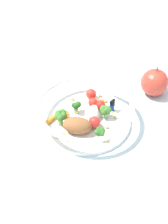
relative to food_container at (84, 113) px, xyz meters
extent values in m
plane|color=silver|center=(0.01, 0.01, -0.03)|extent=(2.40, 2.40, 0.00)
cylinder|color=white|center=(0.00, 0.00, -0.03)|extent=(0.25, 0.25, 0.01)
torus|color=white|center=(0.00, 0.00, 0.02)|extent=(0.26, 0.26, 0.01)
ellipsoid|color=brown|center=(0.05, -0.02, 0.00)|extent=(0.05, 0.08, 0.04)
cylinder|color=#8EB766|center=(-0.02, -0.03, -0.01)|extent=(0.01, 0.01, 0.02)
sphere|color=#23561E|center=(-0.02, -0.03, 0.01)|extent=(0.02, 0.02, 0.02)
sphere|color=#23561E|center=(-0.02, -0.02, 0.01)|extent=(0.01, 0.01, 0.01)
sphere|color=#23561E|center=(-0.03, -0.02, 0.00)|extent=(0.02, 0.02, 0.02)
sphere|color=#23561E|center=(-0.03, -0.03, 0.00)|extent=(0.02, 0.02, 0.02)
sphere|color=#23561E|center=(-0.02, -0.03, 0.01)|extent=(0.01, 0.01, 0.01)
cylinder|color=#8EB766|center=(0.07, 0.04, -0.01)|extent=(0.01, 0.01, 0.02)
sphere|color=#2D6023|center=(0.08, 0.04, 0.01)|extent=(0.01, 0.01, 0.01)
sphere|color=#2D6023|center=(0.08, 0.04, 0.01)|extent=(0.01, 0.01, 0.01)
sphere|color=#2D6023|center=(0.07, 0.04, 0.01)|extent=(0.02, 0.02, 0.02)
sphere|color=#2D6023|center=(0.07, 0.04, 0.01)|extent=(0.01, 0.01, 0.01)
sphere|color=#2D6023|center=(0.07, 0.03, 0.00)|extent=(0.01, 0.01, 0.01)
sphere|color=#2D6023|center=(0.08, 0.03, 0.01)|extent=(0.01, 0.01, 0.01)
cylinder|color=#8EB766|center=(-0.01, 0.05, -0.01)|extent=(0.01, 0.01, 0.02)
sphere|color=#386B28|center=(0.00, 0.05, 0.01)|extent=(0.01, 0.01, 0.01)
sphere|color=#386B28|center=(0.00, 0.06, 0.01)|extent=(0.02, 0.02, 0.02)
sphere|color=#386B28|center=(-0.01, 0.06, 0.01)|extent=(0.02, 0.02, 0.02)
sphere|color=#386B28|center=(-0.01, 0.06, 0.01)|extent=(0.01, 0.01, 0.01)
sphere|color=#386B28|center=(-0.01, 0.05, 0.01)|extent=(0.02, 0.02, 0.02)
sphere|color=#386B28|center=(-0.01, 0.05, 0.01)|extent=(0.02, 0.02, 0.02)
sphere|color=#386B28|center=(-0.01, 0.05, 0.01)|extent=(0.02, 0.02, 0.02)
sphere|color=#386B28|center=(0.00, 0.05, 0.00)|extent=(0.02, 0.02, 0.02)
cylinder|color=#7FAD5B|center=(0.02, -0.06, -0.01)|extent=(0.01, 0.01, 0.02)
sphere|color=#386B28|center=(0.03, -0.06, 0.01)|extent=(0.02, 0.02, 0.02)
sphere|color=#386B28|center=(0.03, -0.06, 0.01)|extent=(0.01, 0.01, 0.01)
sphere|color=#386B28|center=(0.02, -0.06, 0.01)|extent=(0.02, 0.02, 0.02)
sphere|color=#386B28|center=(0.02, -0.06, 0.01)|extent=(0.02, 0.02, 0.02)
sphere|color=#386B28|center=(0.02, -0.06, 0.01)|extent=(0.01, 0.01, 0.01)
sphere|color=#386B28|center=(0.02, -0.07, 0.01)|extent=(0.02, 0.02, 0.02)
sphere|color=#386B28|center=(0.02, -0.07, 0.01)|extent=(0.01, 0.01, 0.01)
sphere|color=#386B28|center=(0.03, -0.07, 0.01)|extent=(0.02, 0.02, 0.02)
sphere|color=silver|center=(0.00, 0.02, -0.01)|extent=(0.03, 0.03, 0.03)
sphere|color=silver|center=(-0.01, 0.02, 0.00)|extent=(0.03, 0.03, 0.03)
sphere|color=silver|center=(-0.01, 0.02, -0.01)|extent=(0.02, 0.02, 0.02)
sphere|color=silver|center=(-0.02, 0.02, 0.00)|extent=(0.02, 0.02, 0.02)
sphere|color=silver|center=(-0.01, 0.02, -0.01)|extent=(0.03, 0.03, 0.03)
sphere|color=silver|center=(-0.01, 0.01, -0.01)|extent=(0.03, 0.03, 0.03)
sphere|color=silver|center=(-0.01, 0.02, -0.01)|extent=(0.02, 0.02, 0.02)
cube|color=yellow|center=(-0.04, 0.07, -0.02)|extent=(0.02, 0.02, 0.00)
cylinder|color=#1933B2|center=(-0.04, 0.07, -0.01)|extent=(0.02, 0.02, 0.02)
sphere|color=black|center=(-0.04, 0.07, 0.01)|extent=(0.01, 0.01, 0.01)
sphere|color=black|center=(-0.03, 0.07, 0.01)|extent=(0.01, 0.01, 0.01)
sphere|color=black|center=(-0.04, 0.08, 0.01)|extent=(0.01, 0.01, 0.01)
cylinder|color=orange|center=(0.01, -0.04, -0.02)|extent=(0.03, 0.02, 0.01)
cylinder|color=orange|center=(0.07, -0.05, -0.02)|extent=(0.03, 0.02, 0.01)
cylinder|color=orange|center=(0.02, 0.00, -0.02)|extent=(0.02, 0.01, 0.01)
cylinder|color=orange|center=(-0.07, 0.04, -0.02)|extent=(0.01, 0.03, 0.01)
cylinder|color=orange|center=(-0.01, -0.05, -0.02)|extent=(0.03, 0.01, 0.01)
cylinder|color=orange|center=(0.01, -0.09, -0.01)|extent=(0.03, 0.03, 0.01)
sphere|color=red|center=(-0.05, 0.02, -0.01)|extent=(0.03, 0.03, 0.03)
sphere|color=red|center=(-0.09, 0.02, -0.01)|extent=(0.03, 0.03, 0.03)
sphere|color=red|center=(0.03, 0.02, -0.01)|extent=(0.03, 0.03, 0.03)
sphere|color=red|center=(-0.04, 0.04, -0.01)|extent=(0.03, 0.03, 0.03)
sphere|color=#D1B775|center=(-0.09, 0.04, -0.02)|extent=(0.01, 0.01, 0.01)
sphere|color=tan|center=(-0.08, 0.03, -0.02)|extent=(0.01, 0.01, 0.01)
sphere|color=tan|center=(-0.03, -0.07, -0.02)|extent=(0.01, 0.01, 0.01)
sphere|color=#D1B775|center=(-0.06, 0.08, -0.02)|extent=(0.01, 0.01, 0.01)
sphere|color=#D1B775|center=(-0.01, -0.06, -0.02)|extent=(0.01, 0.01, 0.01)
sphere|color=#D1B775|center=(0.03, 0.06, -0.02)|extent=(0.01, 0.01, 0.01)
sphere|color=tan|center=(0.08, 0.06, -0.02)|extent=(0.01, 0.01, 0.01)
sphere|color=tan|center=(-0.07, -0.04, -0.02)|extent=(0.01, 0.01, 0.01)
sphere|color=tan|center=(-0.02, -0.08, -0.02)|extent=(0.01, 0.01, 0.01)
sphere|color=tan|center=(0.00, 0.08, -0.02)|extent=(0.01, 0.01, 0.01)
sphere|color=#D1B775|center=(0.07, 0.06, -0.02)|extent=(0.01, 0.01, 0.01)
sphere|color=tan|center=(-0.05, 0.05, -0.02)|extent=(0.01, 0.01, 0.01)
sphere|color=tan|center=(0.07, -0.07, -0.02)|extent=(0.01, 0.01, 0.01)
sphere|color=#D1B775|center=(-0.07, 0.06, -0.02)|extent=(0.01, 0.01, 0.01)
sphere|color=#BC3828|center=(-0.13, 0.20, 0.01)|extent=(0.08, 0.08, 0.08)
cylinder|color=brown|center=(-0.13, 0.20, 0.06)|extent=(0.00, 0.00, 0.01)
cube|color=white|center=(0.12, -0.18, -0.03)|extent=(0.14, 0.16, 0.01)
camera|label=1|loc=(0.58, 0.02, 0.54)|focal=48.19mm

